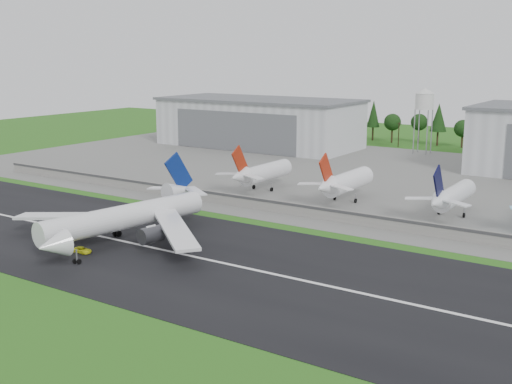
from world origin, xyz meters
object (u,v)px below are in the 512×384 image
Objects in this scene: parked_jet_red_b at (343,182)px; ground_vehicle at (82,250)px; parked_jet_navy at (451,196)px; parked_jet_red_a at (260,173)px; main_airliner at (124,223)px.

ground_vehicle is at bearing -108.96° from parked_jet_red_b.
parked_jet_navy is (32.42, -0.05, -0.31)m from parked_jet_red_b.
parked_jet_red_a is 1.00× the size of parked_jet_red_b.
parked_jet_red_b reaches higher than parked_jet_red_a.
main_airliner is 1.89× the size of parked_jet_red_a.
parked_jet_red_a is at bearing -75.42° from main_airliner.
parked_jet_red_a is (-4.97, 66.99, 1.28)m from main_airliner.
main_airliner reaches higher than parked_jet_red_b.
parked_jet_navy is (57.36, 66.96, 1.07)m from main_airliner.
parked_jet_red_a is 29.91m from parked_jet_red_b.
ground_vehicle is 82.98m from parked_jet_red_b.
main_airliner reaches higher than parked_jet_red_a.
parked_jet_red_a is at bearing -179.97° from parked_jet_red_b.
parked_jet_red_b is (24.94, 67.01, 1.39)m from main_airliner.
parked_jet_navy is (62.33, -0.04, -0.20)m from parked_jet_red_a.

